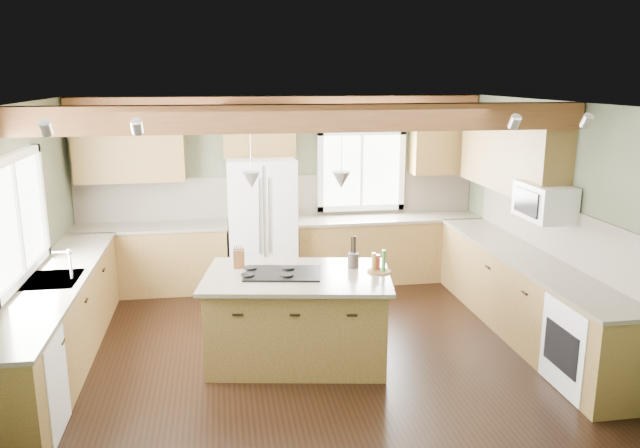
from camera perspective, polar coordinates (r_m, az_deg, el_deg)
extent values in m
plane|color=black|center=(6.80, -1.28, -11.48)|extent=(5.60, 5.60, 0.00)
plane|color=silver|center=(6.18, -1.41, 10.96)|extent=(5.60, 5.60, 0.00)
plane|color=#414934|center=(8.79, -3.62, 3.16)|extent=(5.60, 0.00, 5.60)
plane|color=#414934|center=(6.60, -26.18, -1.69)|extent=(0.00, 5.00, 5.00)
plane|color=#414934|center=(7.29, 21.01, 0.12)|extent=(0.00, 5.00, 5.00)
cube|color=brown|center=(6.00, -1.16, 9.65)|extent=(5.55, 0.26, 0.26)
cube|color=brown|center=(8.56, -3.67, 11.24)|extent=(5.55, 0.20, 0.10)
cube|color=brown|center=(8.80, -3.60, 2.57)|extent=(5.58, 0.03, 0.58)
cube|color=brown|center=(7.34, 20.66, -0.48)|extent=(0.03, 3.70, 0.58)
cube|color=brown|center=(8.71, -15.14, -3.21)|extent=(2.02, 0.60, 0.88)
cube|color=#4D4539|center=(8.59, -15.33, -0.27)|extent=(2.06, 0.64, 0.04)
cube|color=brown|center=(8.97, 6.18, -2.33)|extent=(2.62, 0.60, 0.88)
cube|color=#4D4539|center=(8.86, 6.26, 0.54)|extent=(2.66, 0.64, 0.04)
cube|color=brown|center=(6.83, -22.88, -8.50)|extent=(0.60, 3.70, 0.88)
cube|color=#4D4539|center=(6.68, -23.24, -4.83)|extent=(0.64, 3.74, 0.04)
cube|color=brown|center=(7.42, 18.25, -6.35)|extent=(0.60, 3.70, 0.88)
cube|color=#4D4539|center=(7.28, 18.51, -2.94)|extent=(0.64, 3.74, 0.04)
cube|color=brown|center=(8.56, -17.02, 6.72)|extent=(1.40, 0.35, 0.90)
cube|color=brown|center=(8.48, -5.62, 8.54)|extent=(0.96, 0.35, 0.70)
cube|color=brown|center=(7.88, 17.04, 6.18)|extent=(0.35, 2.20, 0.90)
cube|color=brown|center=(9.05, 11.20, 7.38)|extent=(0.90, 0.35, 0.90)
cube|color=white|center=(6.59, -26.12, 0.52)|extent=(0.04, 1.60, 1.05)
cube|color=white|center=(8.92, 3.77, 4.93)|extent=(1.10, 0.04, 1.00)
cube|color=#262628|center=(6.67, -23.24, -4.78)|extent=(0.50, 0.65, 0.03)
cylinder|color=#B2B2B7|center=(6.59, -21.84, -3.56)|extent=(0.02, 0.02, 0.28)
cube|color=white|center=(5.68, -25.79, -13.41)|extent=(0.60, 0.60, 0.84)
cube|color=white|center=(6.38, 23.55, -10.19)|extent=(0.60, 0.72, 0.84)
cube|color=white|center=(7.09, 19.84, 1.93)|extent=(0.40, 0.70, 0.38)
cone|color=#B2B2B7|center=(6.09, -6.28, 4.03)|extent=(0.18, 0.18, 0.16)
cone|color=#B2B2B7|center=(6.05, 1.96, 4.04)|extent=(0.18, 0.18, 0.16)
cube|color=silver|center=(8.48, -5.33, -0.02)|extent=(0.90, 0.74, 1.80)
cube|color=brown|center=(6.45, -2.06, -8.68)|extent=(1.90, 1.34, 0.88)
cube|color=#4D4539|center=(6.29, -2.10, -4.79)|extent=(2.03, 1.48, 0.04)
cube|color=black|center=(6.29, -3.42, -4.53)|extent=(0.83, 0.62, 0.02)
cube|color=brown|center=(6.52, -7.43, -3.17)|extent=(0.12, 0.09, 0.19)
cylinder|color=#453D37|center=(6.49, 3.06, -3.34)|extent=(0.16, 0.16, 0.15)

